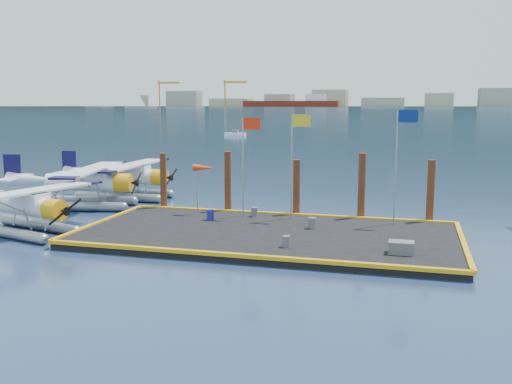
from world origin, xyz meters
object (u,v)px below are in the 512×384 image
at_px(flagpole_blue, 400,150).
at_px(piling_0, 164,183).
at_px(drum_2, 312,223).
at_px(seaplane_a, 26,209).
at_px(windsock, 204,169).
at_px(flagpole_red, 246,151).
at_px(seaplane_b, 86,185).
at_px(piling_4, 430,194).
at_px(drum_0, 210,215).
at_px(crate, 401,247).
at_px(piling_1, 228,184).
at_px(drum_5, 254,212).
at_px(flagpole_yellow, 295,150).
at_px(piling_2, 297,190).
at_px(drum_1, 286,241).
at_px(piling_3, 362,189).
at_px(seaplane_c, 129,179).

distance_m(flagpole_blue, piling_0, 15.51).
bearing_deg(drum_2, seaplane_a, -165.59).
height_order(seaplane_a, windsock, windsock).
height_order(flagpole_red, windsock, flagpole_red).
bearing_deg(seaplane_b, piling_4, 78.57).
relative_size(drum_0, drum_2, 1.02).
bearing_deg(piling_0, seaplane_b, 178.44).
relative_size(crate, piling_1, 0.28).
distance_m(seaplane_a, drum_5, 13.10).
height_order(piling_0, piling_1, piling_1).
bearing_deg(flagpole_yellow, piling_2, 97.21).
relative_size(drum_1, flagpole_red, 0.09).
xyz_separation_m(crate, flagpole_blue, (-0.35, 6.50, 4.00)).
bearing_deg(flagpole_red, drum_5, 8.42).
bearing_deg(seaplane_a, drum_0, 132.18).
bearing_deg(flagpole_red, piling_4, 8.43).
height_order(flagpole_blue, piling_0, flagpole_blue).
xyz_separation_m(drum_5, windsock, (-3.23, -0.07, 2.54)).
bearing_deg(drum_5, drum_2, -31.15).
relative_size(seaplane_b, crate, 9.09).
distance_m(drum_5, flagpole_yellow, 4.57).
xyz_separation_m(drum_2, piling_1, (-6.18, 3.93, 1.39)).
bearing_deg(flagpole_blue, flagpole_yellow, 180.00).
distance_m(drum_5, piling_2, 3.02).
bearing_deg(piling_1, seaplane_a, -139.47).
relative_size(seaplane_a, windsock, 3.02).
xyz_separation_m(drum_0, piling_1, (0.04, 3.25, 1.39)).
height_order(seaplane_b, drum_1, seaplane_b).
distance_m(windsock, piling_3, 9.72).
height_order(flagpole_blue, piling_2, flagpole_blue).
height_order(drum_5, windsock, windsock).
distance_m(drum_0, crate, 12.10).
distance_m(seaplane_b, windsock, 9.67).
relative_size(crate, flagpole_blue, 0.18).
distance_m(seaplane_c, piling_2, 14.52).
height_order(seaplane_b, seaplane_c, seaplane_b).
relative_size(flagpole_yellow, flagpole_blue, 0.95).
height_order(windsock, piling_3, piling_3).
bearing_deg(drum_0, flagpole_blue, 8.75).
height_order(flagpole_yellow, windsock, flagpole_yellow).
xyz_separation_m(crate, piling_3, (-2.55, 8.10, 1.46)).
xyz_separation_m(drum_5, flagpole_yellow, (2.50, -0.07, 3.83)).
xyz_separation_m(drum_5, piling_2, (2.30, 1.53, 1.22)).
relative_size(drum_2, flagpole_blue, 0.09).
xyz_separation_m(drum_5, piling_4, (10.30, 1.53, 1.32)).
distance_m(flagpole_blue, windsock, 11.81).
bearing_deg(seaplane_b, drum_0, 60.74).
bearing_deg(flagpole_red, windsock, 180.00).
height_order(seaplane_c, flagpole_yellow, flagpole_yellow).
bearing_deg(piling_1, flagpole_red, -43.15).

